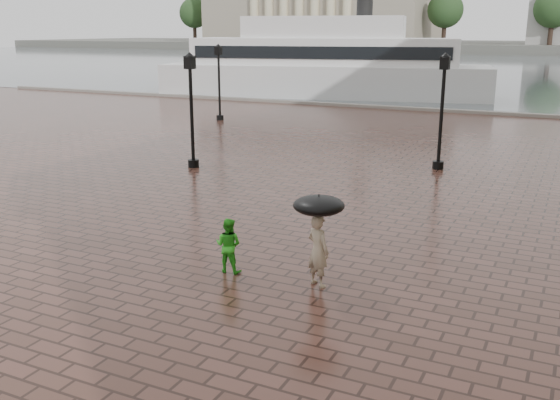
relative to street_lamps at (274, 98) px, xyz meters
name	(u,v)px	position (x,y,z in m)	size (l,w,h in m)	color
ground	(171,277)	(5.00, -15.33, -2.33)	(300.00, 300.00, 0.00)	#3C231B
harbour_water	(529,66)	(5.00, 76.67, -2.33)	(240.00, 240.00, 0.00)	#404A4E
quay_edge	(451,112)	(5.00, 16.67, -2.33)	(80.00, 0.60, 0.30)	slate
far_shore	(554,47)	(5.00, 144.67, -1.33)	(300.00, 60.00, 2.00)	#4C4C47
far_trees	(553,9)	(5.00, 122.67, 7.09)	(188.00, 8.00, 13.50)	#2D2119
street_lamps	(274,98)	(0.00, 0.00, 0.00)	(15.44, 12.44, 4.40)	black
adult_pedestrian	(318,251)	(8.17, -14.34, -1.52)	(0.59, 0.39, 1.61)	gray
child_pedestrian	(228,245)	(6.02, -14.48, -1.69)	(0.62, 0.48, 1.28)	green
ferry_near	(324,64)	(-6.58, 22.55, 0.29)	(27.33, 12.03, 8.72)	silver
umbrella	(319,205)	(8.17, -14.34, -0.51)	(1.10, 1.10, 1.12)	black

